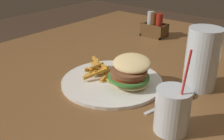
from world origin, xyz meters
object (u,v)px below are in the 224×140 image
Objects in this scene: beer_glass at (202,60)px; condiment_caddy at (154,27)px; meal_plate_near at (120,77)px; juice_glass at (172,112)px; spoon at (183,95)px.

condiment_caddy is at bearing 135.85° from beer_glass.
beer_glass is at bearing 35.96° from meal_plate_near.
beer_glass is 0.24m from juice_glass.
meal_plate_near is 2.77× the size of condiment_caddy.
beer_glass reaches higher than condiment_caddy.
beer_glass reaches higher than spoon.
condiment_caddy is (-0.40, 0.59, -0.01)m from juice_glass.
beer_glass is 1.62× the size of condiment_caddy.
spoon is at bearing -50.81° from condiment_caddy.
meal_plate_near is 1.72× the size of spoon.
juice_glass is 0.71m from condiment_caddy.
spoon is 0.57m from condiment_caddy.
meal_plate_near is at bearing -144.04° from beer_glass.
beer_glass is 1.01× the size of spoon.
juice_glass is 1.80× the size of condiment_caddy.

